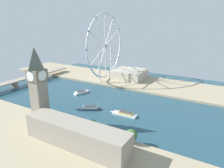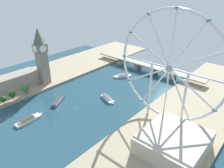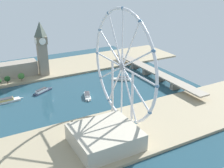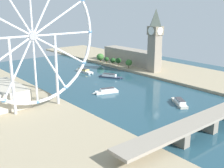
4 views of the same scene
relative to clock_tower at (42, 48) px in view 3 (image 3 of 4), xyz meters
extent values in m
plane|color=#234756|center=(85.05, -13.68, -45.05)|extent=(393.12, 393.12, 0.00)
cube|color=tan|center=(-26.51, -13.68, -43.55)|extent=(90.00, 520.00, 3.00)
cube|color=tan|center=(196.61, -13.68, -43.55)|extent=(90.00, 520.00, 3.00)
cube|color=gray|center=(0.00, 0.00, -18.00)|extent=(13.17, 13.17, 48.10)
cube|color=#776B57|center=(0.00, 0.00, 11.58)|extent=(15.28, 15.28, 11.06)
pyramid|color=#4C564C|center=(0.00, 0.00, 28.09)|extent=(13.83, 13.83, 21.95)
cylinder|color=white|center=(0.00, 7.90, 11.58)|extent=(10.01, 0.50, 10.01)
cylinder|color=white|center=(0.00, -7.90, 11.58)|extent=(10.01, 0.50, 10.01)
cylinder|color=white|center=(7.90, 0.00, 11.58)|extent=(0.50, 10.01, 10.01)
cylinder|color=white|center=(-7.90, 0.00, 11.58)|extent=(0.50, 10.01, 10.01)
cube|color=gray|center=(-13.39, -58.37, -31.34)|extent=(22.00, 100.74, 21.42)
cylinder|color=#513823|center=(13.76, -56.07, -39.65)|extent=(0.80, 0.80, 4.80)
ellipsoid|color=#1E471E|center=(13.76, -56.07, -33.85)|extent=(8.48, 8.48, 7.63)
cylinder|color=#513823|center=(11.41, -36.45, -40.01)|extent=(0.80, 0.80, 4.09)
ellipsoid|color=#386B2D|center=(11.41, -36.45, -34.17)|extent=(9.47, 9.47, 8.52)
torus|color=silver|center=(179.74, 31.58, 19.23)|extent=(114.09, 2.74, 114.09)
cylinder|color=#99999E|center=(179.74, 31.58, 19.23)|extent=(6.68, 3.00, 6.68)
cylinder|color=silver|center=(207.58, 31.58, 19.23)|extent=(55.67, 1.64, 1.64)
cylinder|color=silver|center=(203.85, 31.58, 33.15)|extent=(49.04, 1.64, 29.26)
cylinder|color=silver|center=(193.66, 31.58, 43.34)|extent=(29.26, 1.64, 49.04)
cylinder|color=silver|center=(179.74, 31.58, 47.07)|extent=(1.64, 1.64, 55.67)
cylinder|color=silver|center=(165.82, 31.58, 43.34)|extent=(29.26, 1.64, 49.04)
cylinder|color=silver|center=(155.63, 31.58, 33.15)|extent=(49.04, 1.64, 29.26)
cylinder|color=silver|center=(151.90, 31.58, 19.23)|extent=(55.67, 1.64, 1.64)
cylinder|color=silver|center=(155.63, 31.58, 5.31)|extent=(49.04, 1.64, 29.26)
cylinder|color=silver|center=(165.82, 31.58, -4.88)|extent=(29.26, 1.64, 49.04)
cylinder|color=silver|center=(179.74, 31.58, -8.61)|extent=(1.64, 1.64, 55.67)
cylinder|color=silver|center=(193.66, 31.58, -4.88)|extent=(29.26, 1.64, 49.04)
cylinder|color=silver|center=(203.85, 31.58, 5.31)|extent=(49.04, 1.64, 29.26)
ellipsoid|color=teal|center=(235.42, 31.58, 19.23)|extent=(4.80, 3.20, 3.20)
ellipsoid|color=teal|center=(227.96, 31.58, 47.07)|extent=(4.80, 3.20, 3.20)
ellipsoid|color=teal|center=(207.58, 31.58, 67.45)|extent=(4.80, 3.20, 3.20)
ellipsoid|color=teal|center=(179.74, 31.58, 74.91)|extent=(4.80, 3.20, 3.20)
ellipsoid|color=teal|center=(151.90, 31.58, 67.45)|extent=(4.80, 3.20, 3.20)
ellipsoid|color=teal|center=(131.53, 31.58, 47.07)|extent=(4.80, 3.20, 3.20)
ellipsoid|color=teal|center=(124.07, 31.58, 19.23)|extent=(4.80, 3.20, 3.20)
ellipsoid|color=teal|center=(131.53, 31.58, -8.61)|extent=(4.80, 3.20, 3.20)
ellipsoid|color=teal|center=(151.90, 31.58, -28.98)|extent=(4.80, 3.20, 3.20)
ellipsoid|color=teal|center=(179.74, 31.58, -36.44)|extent=(4.80, 3.20, 3.20)
ellipsoid|color=teal|center=(207.58, 31.58, -28.98)|extent=(4.80, 3.20, 3.20)
ellipsoid|color=teal|center=(227.96, 31.58, -8.61)|extent=(4.80, 3.20, 3.20)
cylinder|color=silver|center=(199.23, 31.58, -11.41)|extent=(2.40, 2.40, 61.28)
cylinder|color=silver|center=(160.26, 31.58, -11.41)|extent=(2.40, 2.40, 61.28)
cube|color=#BCB29E|center=(208.59, -2.84, -34.04)|extent=(53.11, 57.75, 16.02)
cube|color=gray|center=(85.05, 144.57, -34.65)|extent=(205.12, 16.24, 2.00)
cube|color=gray|center=(35.13, 144.57, -40.35)|extent=(6.00, 14.62, 9.40)
cube|color=gray|center=(68.41, 144.57, -40.35)|extent=(6.00, 14.62, 9.40)
cube|color=gray|center=(101.69, 144.57, -40.35)|extent=(6.00, 14.62, 9.40)
cube|color=gray|center=(134.97, 144.57, -40.35)|extent=(6.00, 14.62, 9.40)
cube|color=beige|center=(71.22, 96.81, -43.85)|extent=(20.85, 26.57, 2.39)
cone|color=beige|center=(62.53, 83.63, -43.85)|extent=(4.69, 5.40, 2.39)
cube|color=white|center=(71.97, 97.95, -41.37)|extent=(13.40, 16.08, 2.57)
cube|color=#38383D|center=(71.97, 97.95, -39.87)|extent=(12.32, 14.64, 0.44)
cube|color=white|center=(66.44, -65.43, -43.84)|extent=(9.24, 29.73, 2.42)
cone|color=white|center=(65.59, -48.38, -43.84)|extent=(2.68, 5.40, 2.42)
cube|color=#DBB766|center=(66.51, -66.90, -41.36)|extent=(7.36, 16.92, 2.53)
cube|color=#38383D|center=(66.51, -66.90, -39.92)|extent=(6.97, 15.24, 0.37)
cube|color=white|center=(101.36, 27.20, -43.77)|extent=(24.90, 14.21, 2.57)
cone|color=white|center=(114.54, 22.81, -43.77)|extent=(4.89, 3.80, 2.57)
cube|color=white|center=(100.23, 27.58, -41.32)|extent=(16.60, 10.50, 2.32)
cube|color=#38383D|center=(100.23, 27.58, -40.01)|extent=(15.04, 9.74, 0.30)
cube|color=#2D384C|center=(58.49, -19.42, -44.08)|extent=(19.10, 28.19, 1.93)
cone|color=#2D384C|center=(50.68, -4.80, -44.08)|extent=(4.12, 5.44, 1.93)
cube|color=white|center=(59.16, -20.68, -41.65)|extent=(13.14, 18.25, 2.94)
cube|color=#38383D|center=(59.16, -20.68, -39.88)|extent=(12.07, 16.55, 0.59)
camera|label=1|loc=(-133.51, -164.92, 63.68)|focal=32.99mm
camera|label=2|loc=(263.63, -149.92, 97.22)|focal=34.02mm
camera|label=3|loc=(399.18, -100.07, 106.59)|focal=44.23mm
camera|label=4|loc=(275.11, 246.60, 43.05)|focal=45.33mm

